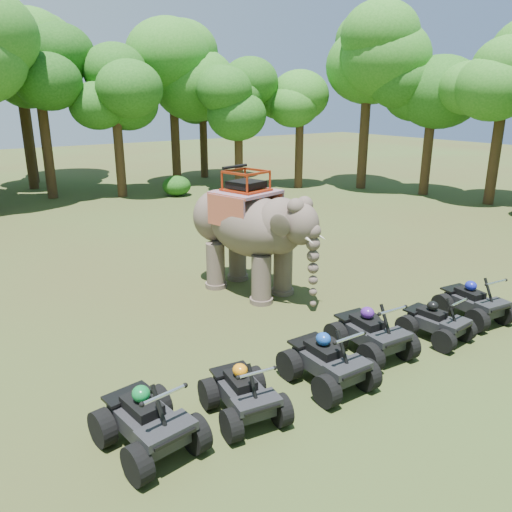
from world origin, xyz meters
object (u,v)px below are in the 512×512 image
object	(u,v)px
atv_2	(328,354)
atv_0	(147,413)
atv_1	(244,386)
atv_3	(371,327)
atv_5	(474,297)
elephant	(249,231)
atv_4	(437,317)

from	to	relation	value
atv_2	atv_0	bearing A→B (deg)	177.67
atv_0	atv_1	distance (m)	1.78
atv_3	atv_5	size ratio (longest dim) A/B	1.05
atv_1	atv_5	xyz separation A→B (m)	(7.20, 0.08, 0.03)
atv_2	atv_5	xyz separation A→B (m)	(5.22, 0.14, -0.03)
atv_0	atv_5	bearing A→B (deg)	-8.01
atv_0	elephant	bearing A→B (deg)	35.63
atv_1	atv_4	distance (m)	5.48
atv_3	atv_4	world-z (taller)	atv_3
atv_0	atv_4	size ratio (longest dim) A/B	1.17
atv_4	atv_0	bearing A→B (deg)	173.47
atv_1	atv_4	bearing A→B (deg)	7.43
atv_4	atv_5	size ratio (longest dim) A/B	0.90
atv_1	atv_5	bearing A→B (deg)	8.60
atv_0	atv_4	world-z (taller)	atv_0
atv_2	atv_4	distance (m)	3.50
atv_2	atv_4	xyz separation A→B (m)	(3.50, 0.01, -0.09)
atv_3	atv_5	distance (m)	3.57
atv_3	atv_4	xyz separation A→B (m)	(1.84, -0.37, -0.10)
atv_3	atv_5	bearing A→B (deg)	0.32
atv_1	elephant	bearing A→B (deg)	63.34
atv_4	atv_3	bearing A→B (deg)	163.65
elephant	atv_3	bearing A→B (deg)	-102.87
atv_4	elephant	bearing A→B (deg)	105.43
elephant	atv_1	bearing A→B (deg)	-138.48
elephant	atv_0	xyz separation A→B (m)	(-5.33, -4.99, -1.18)
elephant	atv_5	xyz separation A→B (m)	(3.65, -5.07, -1.21)
atv_4	atv_5	xyz separation A→B (m)	(1.72, 0.13, 0.06)
atv_4	atv_1	bearing A→B (deg)	174.61
atv_5	atv_2	bearing A→B (deg)	-171.62
atv_1	atv_3	xyz separation A→B (m)	(3.64, 0.32, 0.06)
atv_0	atv_1	xyz separation A→B (m)	(1.77, -0.16, -0.06)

